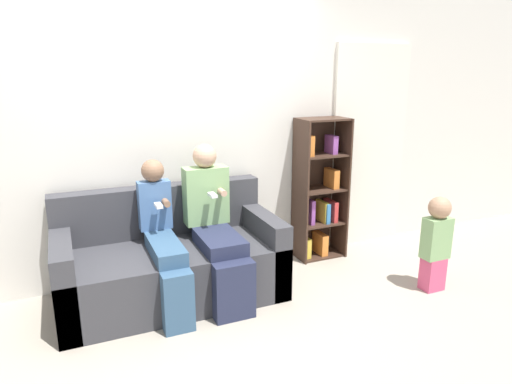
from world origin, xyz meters
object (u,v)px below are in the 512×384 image
bookshelf (319,193)px  toddler_standing (436,241)px  child_seated (164,238)px  adult_seated (215,223)px  couch (171,263)px

bookshelf → toddler_standing: bearing=-64.1°
child_seated → adult_seated: bearing=3.7°
child_seated → bookshelf: bookshelf is taller
adult_seated → couch: bearing=162.6°
couch → child_seated: (-0.07, -0.14, 0.28)m
couch → toddler_standing: 2.20m
couch → toddler_standing: (2.06, -0.75, 0.14)m
toddler_standing → bookshelf: (-0.51, 1.05, 0.20)m
adult_seated → child_seated: 0.43m
couch → bookshelf: bearing=10.8°
adult_seated → bookshelf: bookshelf is taller
bookshelf → adult_seated: bearing=-161.2°
toddler_standing → bookshelf: bookshelf is taller
toddler_standing → adult_seated: bearing=159.5°
couch → toddler_standing: couch is taller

